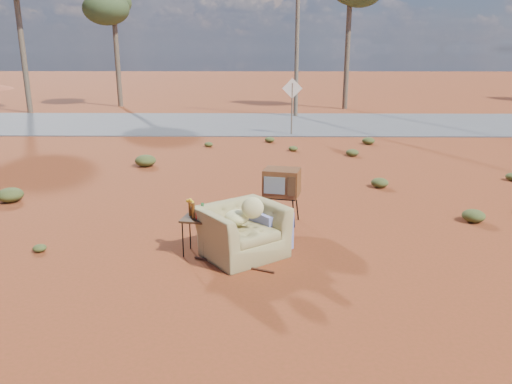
{
  "coord_description": "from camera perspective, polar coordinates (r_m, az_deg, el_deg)",
  "views": [
    {
      "loc": [
        0.38,
        -7.48,
        3.25
      ],
      "look_at": [
        0.26,
        1.06,
        0.8
      ],
      "focal_mm": 35.0,
      "sensor_mm": 36.0,
      "label": 1
    }
  ],
  "objects": [
    {
      "name": "eucalyptus_near_left",
      "position": [
        30.72,
        -15.98,
        19.55
      ],
      "size": [
        3.2,
        3.2,
        6.6
      ],
      "color": "brown",
      "rests_on": "ground"
    },
    {
      "name": "tv_unit",
      "position": [
        9.51,
        2.97,
        1.02
      ],
      "size": [
        0.76,
        0.66,
        1.07
      ],
      "rotation": [
        0.0,
        0.0,
        -0.22
      ],
      "color": "black",
      "rests_on": "ground"
    },
    {
      "name": "utility_pole_center",
      "position": [
        25.05,
        4.74,
        18.02
      ],
      "size": [
        1.4,
        0.2,
        8.0
      ],
      "color": "brown",
      "rests_on": "ground"
    },
    {
      "name": "highway",
      "position": [
        22.71,
        -0.17,
        7.85
      ],
      "size": [
        140.0,
        7.0,
        0.04
      ],
      "primitive_type": "cube",
      "color": "#565659",
      "rests_on": "ground"
    },
    {
      "name": "rusty_bar",
      "position": [
        7.86,
        -2.62,
        -8.3
      ],
      "size": [
        1.28,
        0.58,
        0.04
      ],
      "primitive_type": "cylinder",
      "rotation": [
        0.0,
        1.57,
        -0.41
      ],
      "color": "#462312",
      "rests_on": "ground"
    },
    {
      "name": "ground",
      "position": [
        8.16,
        -1.93,
        -7.46
      ],
      "size": [
        140.0,
        140.0,
        0.0
      ],
      "primitive_type": "plane",
      "color": "maroon",
      "rests_on": "ground"
    },
    {
      "name": "scrub_patch",
      "position": [
        12.35,
        -4.82,
        1.37
      ],
      "size": [
        17.49,
        8.07,
        0.33
      ],
      "color": "#474E22",
      "rests_on": "ground"
    },
    {
      "name": "road_sign",
      "position": [
        19.59,
        4.15,
        10.86
      ],
      "size": [
        0.78,
        0.06,
        2.19
      ],
      "color": "brown",
      "rests_on": "ground"
    },
    {
      "name": "armchair",
      "position": [
        8.14,
        -1.06,
        -3.62
      ],
      "size": [
        1.61,
        1.64,
        1.11
      ],
      "rotation": [
        0.0,
        0.0,
        0.64
      ],
      "color": "#978852",
      "rests_on": "ground"
    },
    {
      "name": "side_table",
      "position": [
        8.15,
        -7.02,
        -2.7
      ],
      "size": [
        0.51,
        0.51,
        0.89
      ],
      "rotation": [
        0.0,
        0.0,
        -0.2
      ],
      "color": "#372514",
      "rests_on": "ground"
    }
  ]
}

